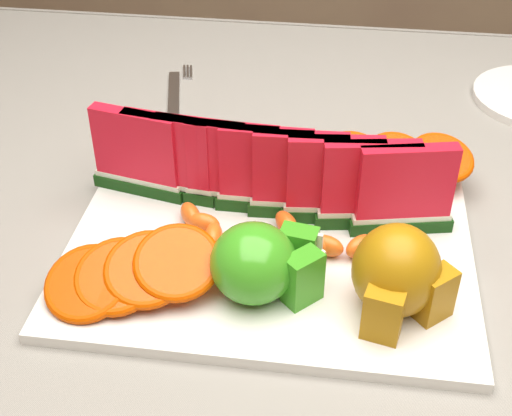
% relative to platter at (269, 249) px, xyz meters
% --- Properties ---
extents(table, '(1.40, 0.90, 0.75)m').
position_rel_platter_xyz_m(table, '(0.04, 0.07, -0.11)').
color(table, '#533B1D').
rests_on(table, ground).
extents(tablecloth, '(1.53, 1.03, 0.20)m').
position_rel_platter_xyz_m(tablecloth, '(0.04, 0.07, -0.05)').
color(tablecloth, gray).
rests_on(tablecloth, table).
extents(platter, '(0.40, 0.30, 0.01)m').
position_rel_platter_xyz_m(platter, '(0.00, 0.00, 0.00)').
color(platter, silver).
rests_on(platter, tablecloth).
extents(apple_cluster, '(0.12, 0.10, 0.07)m').
position_rel_platter_xyz_m(apple_cluster, '(0.00, -0.07, 0.04)').
color(apple_cluster, '#368010').
rests_on(apple_cluster, platter).
extents(pear_cluster, '(0.10, 0.10, 0.09)m').
position_rel_platter_xyz_m(pear_cluster, '(0.12, -0.07, 0.04)').
color(pear_cluster, '#A2870E').
rests_on(pear_cluster, platter).
extents(fork, '(0.05, 0.19, 0.00)m').
position_rel_platter_xyz_m(fork, '(-0.17, 0.30, -0.00)').
color(fork, silver).
rests_on(fork, tablecloth).
extents(watermelon_row, '(0.39, 0.07, 0.10)m').
position_rel_platter_xyz_m(watermelon_row, '(-0.01, 0.06, 0.05)').
color(watermelon_row, '#0C340C').
rests_on(watermelon_row, platter).
extents(orange_fan_front, '(0.17, 0.12, 0.05)m').
position_rel_platter_xyz_m(orange_fan_front, '(-0.12, -0.08, 0.03)').
color(orange_fan_front, '#D95A06').
rests_on(orange_fan_front, platter).
extents(orange_fan_back, '(0.37, 0.10, 0.05)m').
position_rel_platter_xyz_m(orange_fan_back, '(0.03, 0.13, 0.03)').
color(orange_fan_back, '#D95A06').
rests_on(orange_fan_back, platter).
extents(tangerine_segments, '(0.21, 0.07, 0.02)m').
position_rel_platter_xyz_m(tangerine_segments, '(-0.00, 0.00, 0.02)').
color(tangerine_segments, '#FD521D').
rests_on(tangerine_segments, platter).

